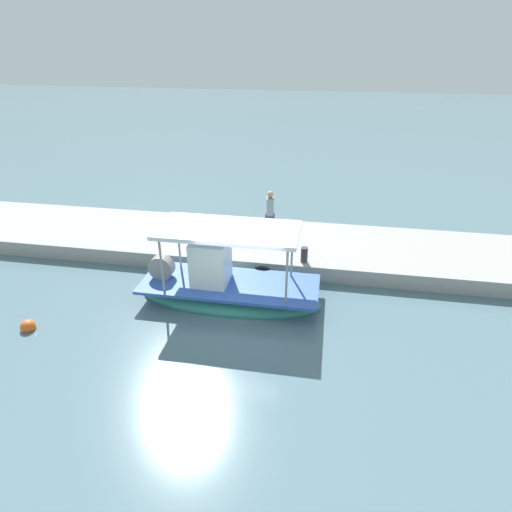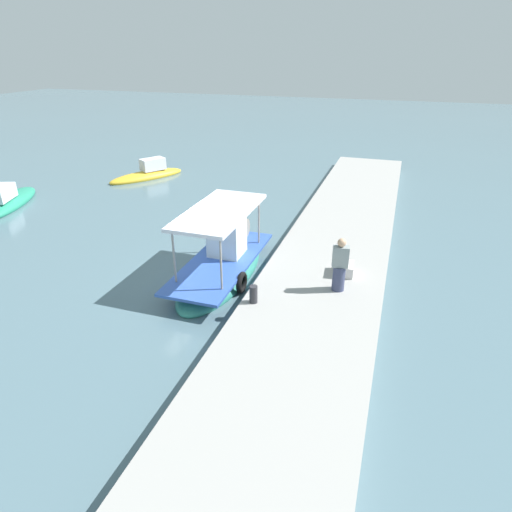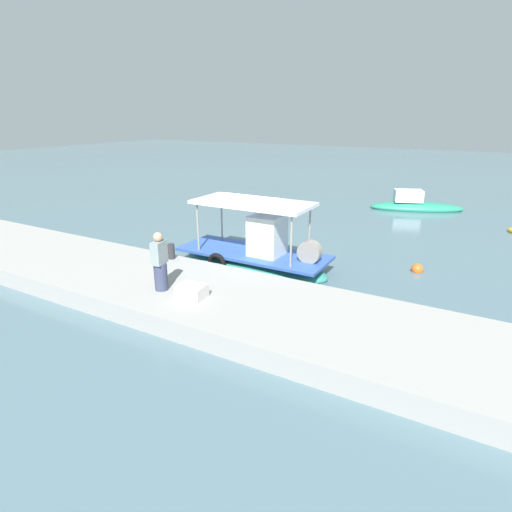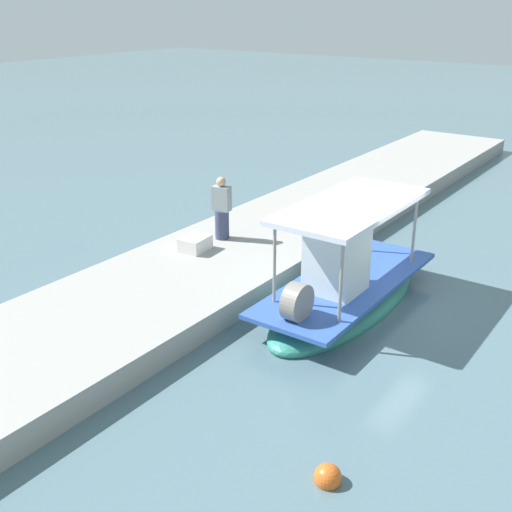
{
  "view_description": "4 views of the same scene",
  "coord_description": "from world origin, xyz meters",
  "px_view_note": "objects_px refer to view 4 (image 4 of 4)",
  "views": [
    {
      "loc": [
        -2.31,
        10.85,
        7.54
      ],
      "look_at": [
        -0.13,
        -1.54,
        1.07
      ],
      "focal_mm": 30.08,
      "sensor_mm": 36.0,
      "label": 1
    },
    {
      "loc": [
        -12.14,
        -5.95,
        7.4
      ],
      "look_at": [
        0.66,
        -1.69,
        0.91
      ],
      "focal_mm": 30.73,
      "sensor_mm": 36.0,
      "label": 2
    },
    {
      "loc": [
        7.65,
        -12.91,
        5.38
      ],
      "look_at": [
        1.25,
        -1.52,
        0.89
      ],
      "focal_mm": 28.98,
      "sensor_mm": 36.0,
      "label": 3
    },
    {
      "loc": [
        12.61,
        5.56,
        6.66
      ],
      "look_at": [
        1.22,
        -2.54,
        0.98
      ],
      "focal_mm": 44.59,
      "sensor_mm": 36.0,
      "label": 4
    }
  ],
  "objects_px": {
    "main_fishing_boat": "(344,289)",
    "mooring_bollard": "(322,229)",
    "fisherman_near_bollard": "(222,211)",
    "marker_buoy": "(328,477)",
    "cargo_crate": "(195,244)"
  },
  "relations": [
    {
      "from": "cargo_crate",
      "to": "marker_buoy",
      "type": "distance_m",
      "value": 8.39
    },
    {
      "from": "fisherman_near_bollard",
      "to": "cargo_crate",
      "type": "bearing_deg",
      "value": -1.23
    },
    {
      "from": "main_fishing_boat",
      "to": "mooring_bollard",
      "type": "xyz_separation_m",
      "value": [
        -2.3,
        -1.93,
        0.38
      ]
    },
    {
      "from": "fisherman_near_bollard",
      "to": "marker_buoy",
      "type": "bearing_deg",
      "value": 48.08
    },
    {
      "from": "main_fishing_boat",
      "to": "marker_buoy",
      "type": "relative_size",
      "value": 13.83
    },
    {
      "from": "main_fishing_boat",
      "to": "fisherman_near_bollard",
      "type": "bearing_deg",
      "value": -100.37
    },
    {
      "from": "main_fishing_boat",
      "to": "cargo_crate",
      "type": "distance_m",
      "value": 4.22
    },
    {
      "from": "main_fishing_boat",
      "to": "marker_buoy",
      "type": "height_order",
      "value": "main_fishing_boat"
    },
    {
      "from": "cargo_crate",
      "to": "marker_buoy",
      "type": "xyz_separation_m",
      "value": [
        4.93,
        6.75,
        -0.66
      ]
    },
    {
      "from": "fisherman_near_bollard",
      "to": "cargo_crate",
      "type": "height_order",
      "value": "fisherman_near_bollard"
    },
    {
      "from": "cargo_crate",
      "to": "fisherman_near_bollard",
      "type": "bearing_deg",
      "value": 178.77
    },
    {
      "from": "main_fishing_boat",
      "to": "cargo_crate",
      "type": "bearing_deg",
      "value": -85.25
    },
    {
      "from": "main_fishing_boat",
      "to": "fisherman_near_bollard",
      "type": "relative_size",
      "value": 3.39
    },
    {
      "from": "fisherman_near_bollard",
      "to": "marker_buoy",
      "type": "height_order",
      "value": "fisherman_near_bollard"
    },
    {
      "from": "marker_buoy",
      "to": "main_fishing_boat",
      "type": "bearing_deg",
      "value": -154.16
    }
  ]
}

